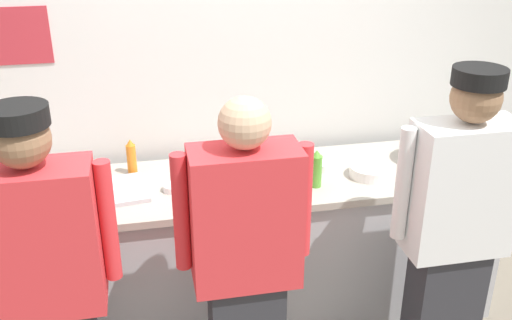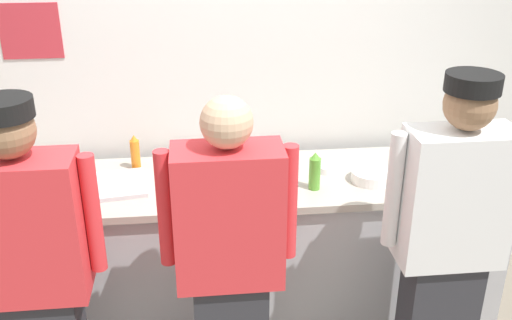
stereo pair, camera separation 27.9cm
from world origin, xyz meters
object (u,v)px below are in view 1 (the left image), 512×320
at_px(chef_far_right, 454,231).
at_px(sheet_tray, 104,193).
at_px(ramekin_yellow_sauce, 323,166).
at_px(plate_stack_front, 370,171).
at_px(mixing_bowl_steel, 430,151).
at_px(squeeze_bottle_secondary, 131,157).
at_px(ramekin_red_sauce, 278,170).
at_px(ramekin_orange_sauce, 173,187).
at_px(chefs_knife, 16,201).
at_px(squeeze_bottle_spare, 316,169).
at_px(chef_near_left, 47,286).
at_px(chef_center, 246,265).
at_px(deli_cup, 213,191).

bearing_deg(chef_far_right, sheet_tray, 157.40).
bearing_deg(ramekin_yellow_sauce, plate_stack_front, -31.78).
xyz_separation_m(mixing_bowl_steel, squeeze_bottle_secondary, (-1.73, 0.17, 0.04)).
bearing_deg(ramekin_red_sauce, sheet_tray, -176.44).
bearing_deg(ramekin_orange_sauce, ramekin_red_sauce, 7.98).
bearing_deg(sheet_tray, chefs_knife, 178.47).
bearing_deg(squeeze_bottle_spare, chef_near_left, -155.78).
distance_m(chef_center, ramekin_red_sauce, 0.84).
distance_m(ramekin_orange_sauce, chefs_knife, 0.80).
xyz_separation_m(mixing_bowl_steel, ramekin_yellow_sauce, (-0.65, 0.02, -0.04)).
xyz_separation_m(squeeze_bottle_secondary, ramekin_yellow_sauce, (1.08, -0.16, -0.08)).
xyz_separation_m(chef_far_right, squeeze_bottle_spare, (-0.52, 0.56, 0.12)).
height_order(chef_far_right, sheet_tray, chef_far_right).
relative_size(chef_near_left, chef_far_right, 0.98).
xyz_separation_m(sheet_tray, chefs_knife, (-0.44, 0.01, -0.01)).
bearing_deg(chef_far_right, mixing_bowl_steel, 72.35).
xyz_separation_m(chef_center, plate_stack_front, (0.83, 0.64, 0.08)).
bearing_deg(deli_cup, chefs_knife, 169.58).
bearing_deg(ramekin_orange_sauce, sheet_tray, 176.18).
bearing_deg(sheet_tray, ramekin_yellow_sauce, 3.49).
bearing_deg(chef_near_left, sheet_tray, 73.73).
bearing_deg(ramekin_yellow_sauce, deli_cup, -159.91).
distance_m(sheet_tray, ramekin_yellow_sauce, 1.23).
height_order(deli_cup, chefs_knife, deli_cup).
xyz_separation_m(ramekin_yellow_sauce, ramekin_orange_sauce, (-0.87, -0.10, -0.00)).
bearing_deg(mixing_bowl_steel, ramekin_yellow_sauce, 178.64).
relative_size(chef_far_right, plate_stack_front, 7.45).
bearing_deg(chefs_knife, ramekin_yellow_sauce, 2.16).
relative_size(chef_near_left, ramekin_yellow_sauce, 16.68).
distance_m(mixing_bowl_steel, deli_cup, 1.34).
xyz_separation_m(chef_near_left, chefs_knife, (-0.23, 0.74, 0.03)).
xyz_separation_m(chef_center, chefs_knife, (-1.07, 0.72, 0.06)).
bearing_deg(sheet_tray, ramekin_orange_sauce, -3.82).
xyz_separation_m(squeeze_bottle_spare, chefs_knife, (-1.57, 0.14, -0.10)).
bearing_deg(sheet_tray, deli_cup, -17.19).
height_order(ramekin_red_sauce, deli_cup, deli_cup).
height_order(squeeze_bottle_secondary, ramekin_orange_sauce, squeeze_bottle_secondary).
bearing_deg(ramekin_red_sauce, mixing_bowl_steel, 0.00).
xyz_separation_m(mixing_bowl_steel, ramekin_red_sauce, (-0.92, -0.00, -0.04)).
distance_m(mixing_bowl_steel, ramekin_red_sauce, 0.92).
bearing_deg(deli_cup, ramekin_red_sauce, 29.90).
distance_m(sheet_tray, squeeze_bottle_secondary, 0.29).
bearing_deg(ramekin_red_sauce, chef_near_left, -146.12).
distance_m(sheet_tray, chefs_knife, 0.44).
relative_size(chef_center, squeeze_bottle_secondary, 7.95).
distance_m(ramekin_yellow_sauce, ramekin_orange_sauce, 0.87).
height_order(mixing_bowl_steel, sheet_tray, mixing_bowl_steel).
xyz_separation_m(chef_near_left, ramekin_orange_sauce, (0.57, 0.70, 0.05)).
relative_size(chef_far_right, squeeze_bottle_spare, 8.08).
height_order(mixing_bowl_steel, ramekin_yellow_sauce, mixing_bowl_steel).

